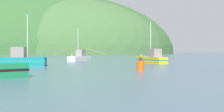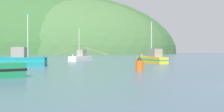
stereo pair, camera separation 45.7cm
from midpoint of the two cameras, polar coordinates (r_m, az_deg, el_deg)
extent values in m
ellipsoid|color=#47703D|center=(205.14, -8.11, 0.46)|extent=(145.43, 116.35, 81.42)
ellipsoid|color=#386633|center=(234.76, -12.52, 0.52)|extent=(214.92, 171.94, 99.09)
ellipsoid|color=#386633|center=(269.96, -13.98, 0.58)|extent=(130.70, 104.56, 37.38)
cube|color=gold|center=(48.40, 8.64, -0.82)|extent=(2.53, 8.53, 1.09)
cube|color=teal|center=(48.39, 8.64, -0.75)|extent=(2.56, 8.61, 0.20)
cone|color=gold|center=(51.79, 6.59, 0.30)|extent=(0.22, 0.22, 0.70)
cube|color=gray|center=(47.24, 9.40, 0.65)|extent=(1.72, 2.39, 1.41)
cylinder|color=silver|center=(48.54, 8.58, 3.54)|extent=(0.12, 0.12, 6.29)
cube|color=teal|center=(48.79, 8.59, 7.38)|extent=(0.07, 0.36, 0.20)
cube|color=white|center=(58.25, -6.39, -0.53)|extent=(6.00, 8.32, 1.03)
cube|color=white|center=(58.24, -6.39, -0.48)|extent=(6.06, 8.40, 0.18)
cone|color=white|center=(54.59, -8.05, 0.27)|extent=(0.27, 0.27, 0.70)
cube|color=gray|center=(58.75, -6.18, 0.67)|extent=(2.34, 2.65, 1.40)
cylinder|color=silver|center=(57.46, -6.74, 2.82)|extent=(0.12, 0.12, 5.73)
cube|color=white|center=(57.62, -6.75, 5.78)|extent=(0.21, 0.32, 0.20)
cylinder|color=#997F4C|center=(56.95, -3.20, 1.05)|extent=(4.50, 2.80, 1.69)
cylinder|color=#997F4C|center=(59.67, -9.45, 1.04)|extent=(4.50, 2.80, 1.69)
cube|color=#147F84|center=(40.34, -18.06, -1.12)|extent=(6.86, 3.62, 1.24)
cube|color=teal|center=(40.34, -18.06, -1.03)|extent=(6.92, 3.66, 0.22)
cone|color=#147F84|center=(39.75, -13.85, 0.27)|extent=(0.23, 0.23, 0.70)
cube|color=gray|center=(40.42, -18.69, 0.79)|extent=(2.09, 2.35, 1.44)
cylinder|color=silver|center=(40.21, -17.06, 4.03)|extent=(0.12, 0.12, 5.98)
cube|color=teal|center=(40.49, -17.08, 8.43)|extent=(0.36, 0.09, 0.20)
cylinder|color=#E55914|center=(29.64, 6.27, -2.00)|extent=(0.82, 0.82, 1.08)
cone|color=black|center=(29.61, 6.27, -0.47)|extent=(0.49, 0.49, 0.50)
camera|label=1|loc=(0.23, -89.66, 0.01)|focal=43.31mm
camera|label=2|loc=(0.23, 90.34, -0.01)|focal=43.31mm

